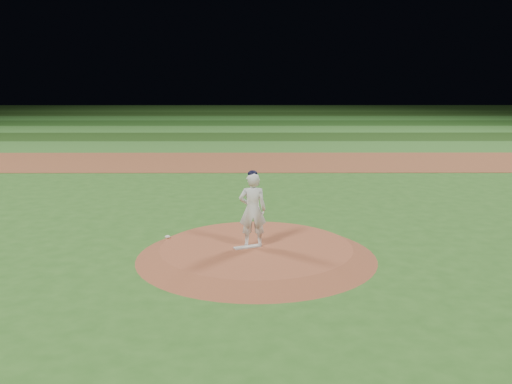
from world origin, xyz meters
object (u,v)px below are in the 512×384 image
pitchers_mound (256,251)px  pitcher_on_mound (253,209)px  rosin_bag (168,237)px  pitching_rubber (247,247)px

pitchers_mound → pitcher_on_mound: bearing=159.8°
pitchers_mound → rosin_bag: 2.24m
pitching_rubber → pitcher_on_mound: size_ratio=0.36×
pitchers_mound → pitcher_on_mound: size_ratio=3.12×
pitcher_on_mound → rosin_bag: bearing=163.1°
pitching_rubber → rosin_bag: 2.07m
pitching_rubber → rosin_bag: size_ratio=4.84×
pitcher_on_mound → pitchers_mound: bearing=-20.2°
pitchers_mound → pitching_rubber: 0.27m
pitching_rubber → rosin_bag: rosin_bag is taller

